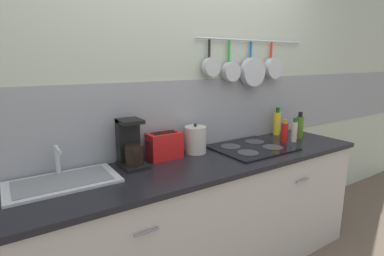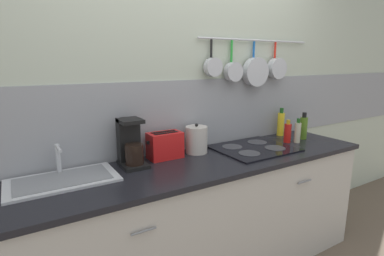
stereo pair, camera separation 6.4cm
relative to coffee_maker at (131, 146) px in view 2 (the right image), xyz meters
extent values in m
cube|color=#B2BCA8|center=(0.50, 0.16, 0.27)|extent=(7.20, 0.06, 2.60)
cube|color=gray|center=(0.50, 0.16, 0.14)|extent=(7.20, 0.07, 0.54)
cylinder|color=#B7BABF|center=(1.17, 0.11, 0.71)|extent=(1.17, 0.02, 0.02)
cylinder|color=black|center=(0.70, 0.11, 0.64)|extent=(0.02, 0.02, 0.13)
cylinder|color=#B7BABF|center=(0.70, 0.08, 0.50)|extent=(0.14, 0.06, 0.14)
cylinder|color=green|center=(0.90, 0.11, 0.62)|extent=(0.02, 0.02, 0.17)
cylinder|color=#B7BABF|center=(0.90, 0.08, 0.46)|extent=(0.15, 0.06, 0.15)
cylinder|color=#1959B2|center=(1.13, 0.11, 0.64)|extent=(0.02, 0.02, 0.13)
cylinder|color=#B7BABF|center=(1.13, 0.07, 0.45)|extent=(0.24, 0.07, 0.24)
cylinder|color=red|center=(1.38, 0.11, 0.64)|extent=(0.02, 0.02, 0.13)
cylinder|color=#B7BABF|center=(1.38, 0.07, 0.48)|extent=(0.18, 0.07, 0.18)
cube|color=#B7B2A8|center=(0.50, -0.19, -0.60)|extent=(2.52, 0.58, 0.86)
cylinder|color=slate|center=(-0.12, -0.49, -0.32)|extent=(0.14, 0.01, 0.01)
cylinder|color=slate|center=(1.13, -0.49, -0.32)|extent=(0.14, 0.01, 0.01)
cube|color=black|center=(0.50, -0.19, -0.15)|extent=(2.56, 0.62, 0.03)
cube|color=#B7BABF|center=(-0.44, -0.07, -0.12)|extent=(0.60, 0.34, 0.01)
cube|color=slate|center=(-0.44, -0.07, -0.11)|extent=(0.51, 0.27, 0.00)
cylinder|color=#B7BABF|center=(-0.44, 0.06, -0.04)|extent=(0.03, 0.03, 0.19)
cylinder|color=#B7BABF|center=(-0.44, -0.01, 0.05)|extent=(0.02, 0.14, 0.02)
cube|color=black|center=(0.00, -0.03, -0.12)|extent=(0.16, 0.21, 0.02)
cube|color=black|center=(0.00, 0.04, 0.02)|extent=(0.14, 0.08, 0.31)
cylinder|color=black|center=(0.00, -0.06, -0.04)|extent=(0.12, 0.12, 0.13)
cube|color=black|center=(0.00, -0.01, 0.17)|extent=(0.14, 0.16, 0.02)
cube|color=red|center=(0.26, 0.02, -0.04)|extent=(0.24, 0.14, 0.19)
cube|color=black|center=(0.26, -0.01, 0.06)|extent=(0.18, 0.02, 0.00)
cube|color=black|center=(0.26, 0.04, 0.06)|extent=(0.18, 0.02, 0.00)
cube|color=black|center=(0.13, 0.02, 0.00)|extent=(0.02, 0.02, 0.02)
cylinder|color=beige|center=(0.51, 0.01, -0.03)|extent=(0.16, 0.16, 0.20)
sphere|color=black|center=(0.51, 0.01, 0.08)|extent=(0.02, 0.02, 0.02)
cube|color=black|center=(0.95, -0.14, -0.13)|extent=(0.59, 0.50, 0.01)
cylinder|color=#38383D|center=(0.81, -0.24, -0.12)|extent=(0.16, 0.16, 0.00)
cylinder|color=#38383D|center=(1.08, -0.24, -0.12)|extent=(0.16, 0.16, 0.00)
cylinder|color=#38383D|center=(0.81, -0.04, -0.12)|extent=(0.16, 0.16, 0.00)
cylinder|color=#38383D|center=(1.08, -0.04, -0.12)|extent=(0.16, 0.16, 0.00)
cylinder|color=red|center=(1.33, -0.14, -0.05)|extent=(0.06, 0.06, 0.16)
cylinder|color=#B28C19|center=(1.33, -0.14, 0.04)|extent=(0.03, 0.03, 0.03)
cylinder|color=#BFB799|center=(1.39, -0.19, -0.05)|extent=(0.05, 0.05, 0.17)
cylinder|color=#194C19|center=(1.39, -0.19, 0.06)|extent=(0.03, 0.03, 0.04)
cylinder|color=yellow|center=(1.46, 0.06, -0.03)|extent=(0.06, 0.06, 0.21)
cylinder|color=#194C19|center=(1.46, 0.06, 0.10)|extent=(0.03, 0.03, 0.05)
cylinder|color=#4C721E|center=(1.54, -0.13, -0.04)|extent=(0.07, 0.07, 0.19)
cylinder|color=black|center=(1.54, -0.13, 0.08)|extent=(0.04, 0.04, 0.04)
camera|label=1|loc=(-0.69, -1.78, 0.54)|focal=28.00mm
camera|label=2|loc=(-0.64, -1.82, 0.54)|focal=28.00mm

